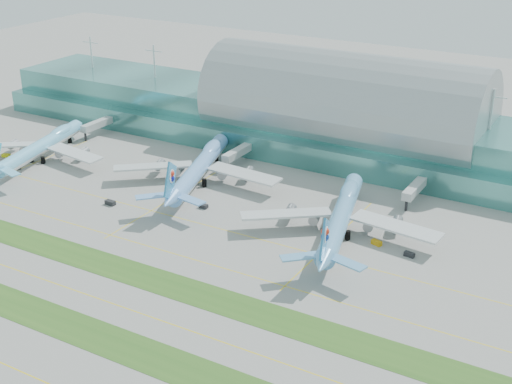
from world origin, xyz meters
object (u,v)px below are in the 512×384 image
Objects in this scene: airliner_a at (41,146)px; airliner_b at (200,166)px; terminal at (343,121)px; airliner_c at (341,215)px.

airliner_a is 72.25m from airliner_b.
terminal is 67.67m from airliner_b.
terminal is 77.92m from airliner_c.
terminal reaches higher than airliner_a.
airliner_b is at bearing -2.87° from airliner_a.
terminal is 4.83× the size of airliner_a.
terminal is at bearing 41.91° from airliner_b.
terminal reaches higher than airliner_c.
airliner_a is at bearing 164.87° from airliner_c.
terminal is at bearing 20.70° from airliner_a.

